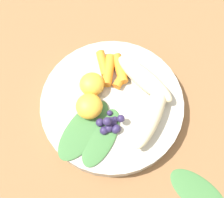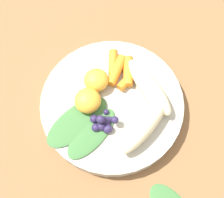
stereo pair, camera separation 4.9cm
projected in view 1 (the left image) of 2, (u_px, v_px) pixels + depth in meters
name	position (u px, v px, depth m)	size (l,w,h in m)	color
ground_plane	(112.00, 107.00, 0.52)	(2.40, 2.40, 0.00)	brown
bowl	(112.00, 104.00, 0.51)	(0.25, 0.25, 0.03)	#B2AD9E
banana_peeled_left	(143.00, 77.00, 0.50)	(0.12, 0.03, 0.03)	beige
banana_peeled_right	(151.00, 115.00, 0.47)	(0.12, 0.03, 0.03)	beige
orange_segment_near	(89.00, 106.00, 0.47)	(0.04, 0.04, 0.03)	#F4A833
orange_segment_far	(92.00, 84.00, 0.49)	(0.04, 0.04, 0.03)	#F4A833
carrot_front	(124.00, 74.00, 0.51)	(0.02, 0.02, 0.06)	orange
carrot_mid_left	(120.00, 69.00, 0.51)	(0.02, 0.02, 0.06)	orange
carrot_mid_right	(109.00, 70.00, 0.51)	(0.02, 0.02, 0.06)	orange
carrot_rear	(103.00, 64.00, 0.52)	(0.02, 0.02, 0.05)	orange
blueberry_pile	(110.00, 124.00, 0.47)	(0.05, 0.04, 0.03)	#2D234C
kale_leaf_left	(84.00, 129.00, 0.47)	(0.12, 0.05, 0.01)	#3D7038
kale_leaf_right	(101.00, 137.00, 0.47)	(0.11, 0.05, 0.01)	#3D7038
kale_leaf_stray	(199.00, 193.00, 0.46)	(0.11, 0.05, 0.01)	#3D7038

